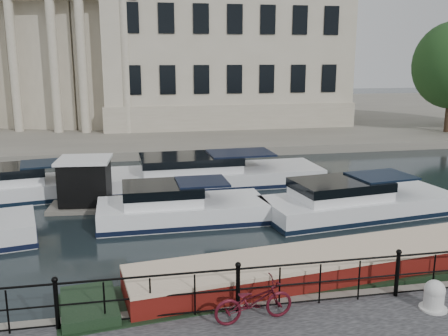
% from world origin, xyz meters
% --- Properties ---
extents(ground_plane, '(160.00, 160.00, 0.00)m').
position_xyz_m(ground_plane, '(0.00, 0.00, 0.00)').
color(ground_plane, black).
rests_on(ground_plane, ground).
extents(far_bank, '(120.00, 42.00, 0.55)m').
position_xyz_m(far_bank, '(0.00, 39.00, 0.28)').
color(far_bank, '#6B665B').
rests_on(far_bank, ground_plane).
extents(railing, '(24.14, 0.14, 1.22)m').
position_xyz_m(railing, '(0.00, -2.25, 1.20)').
color(railing, black).
rests_on(railing, near_quay).
extents(civic_building, '(53.55, 31.84, 16.85)m').
position_xyz_m(civic_building, '(-1.00, 34.71, 7.04)').
color(civic_building, '#ADA38C').
rests_on(civic_building, far_bank).
extents(bicycle, '(1.90, 0.86, 0.96)m').
position_xyz_m(bicycle, '(0.25, -2.74, 1.03)').
color(bicycle, '#450C16').
rests_on(bicycle, near_quay).
extents(mooring_bollard, '(0.64, 0.64, 0.72)m').
position_xyz_m(mooring_bollard, '(4.51, -3.03, 0.89)').
color(mooring_bollard, silver).
rests_on(mooring_bollard, near_quay).
extents(narrowboat, '(15.75, 4.11, 1.57)m').
position_xyz_m(narrowboat, '(3.63, -0.65, 0.37)').
color(narrowboat, black).
rests_on(narrowboat, ground_plane).
extents(harbour_hut, '(3.16, 2.71, 2.18)m').
position_xyz_m(harbour_hut, '(-4.21, 8.79, 0.95)').
color(harbour_hut, '#6B665B').
rests_on(harbour_hut, ground_plane).
extents(cabin_cruisers, '(25.05, 10.87, 1.99)m').
position_xyz_m(cabin_cruisers, '(-1.40, 8.06, 0.37)').
color(cabin_cruisers, silver).
rests_on(cabin_cruisers, ground_plane).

